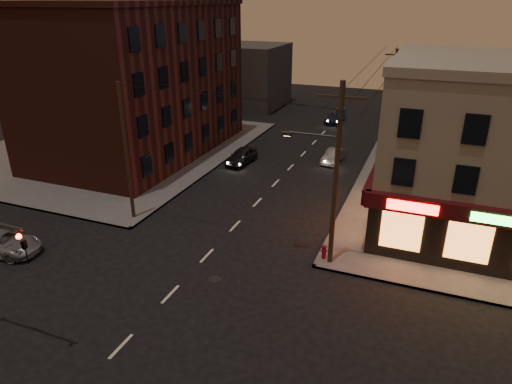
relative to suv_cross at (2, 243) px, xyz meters
The scene contains 14 objects.
ground 11.20m from the suv_cross, ahead, with size 120.00×120.00×0.00m, color black.
sidewalk_nw 20.23m from the suv_cross, 109.69° to the left, with size 24.00×28.00×0.15m, color #514F4C.
brick_apartment 20.24m from the suv_cross, 99.87° to the left, with size 12.00×20.00×13.00m, color #451B16.
bg_building_ne_a 45.71m from the suv_cross, 56.49° to the left, with size 10.00×12.00×7.00m, color #3F3D3A.
bg_building_nw 42.22m from the suv_cross, 92.47° to the left, with size 9.00×10.00×8.00m, color #3F3D3A.
bg_building_ne_b 57.02m from the suv_cross, 65.99° to the left, with size 8.00×8.00×6.00m, color #3F3D3A.
utility_pole_main 19.49m from the suv_cross, 18.10° to the left, with size 4.20×0.44×10.00m.
utility_pole_far 36.96m from the suv_cross, 60.69° to the left, with size 0.26×0.26×9.00m, color #382619.
utility_pole_west 8.84m from the suv_cross, 56.15° to the left, with size 0.24×0.24×9.00m, color #382619.
suv_cross is the anchor object (origin of this frame).
sedan_near 20.55m from the suv_cross, 70.68° to the left, with size 1.64×4.08×1.39m, color black.
sedan_mid 26.86m from the suv_cross, 57.74° to the left, with size 1.24×3.54×1.17m, color slate.
sedan_far 38.55m from the suv_cross, 72.85° to the left, with size 1.73×4.26×1.24m, color #1A1B34.
fire_hydrant 18.60m from the suv_cross, 18.96° to the left, with size 0.38×0.38×0.85m.
Camera 1 is at (11.04, -16.13, 13.80)m, focal length 32.00 mm.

